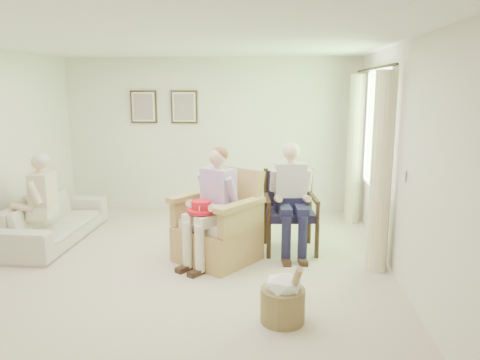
{
  "coord_description": "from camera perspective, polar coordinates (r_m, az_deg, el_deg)",
  "views": [
    {
      "loc": [
        1.17,
        -5.15,
        2.12
      ],
      "look_at": [
        0.71,
        0.17,
        1.05
      ],
      "focal_mm": 35.0,
      "sensor_mm": 36.0,
      "label": 1
    }
  ],
  "objects": [
    {
      "name": "wood_armchair",
      "position": [
        6.19,
        6.15,
        -3.37
      ],
      "size": [
        0.66,
        0.62,
        1.02
      ],
      "rotation": [
        0.0,
        0.0,
        0.11
      ],
      "color": "black",
      "rests_on": "ground"
    },
    {
      "name": "curtain_right",
      "position": [
        7.48,
        13.8,
        3.56
      ],
      "size": [
        0.34,
        0.34,
        2.3
      ],
      "primitive_type": "cylinder",
      "color": "beige",
      "rests_on": "ground"
    },
    {
      "name": "back_wall",
      "position": [
        8.03,
        -3.53,
        5.45
      ],
      "size": [
        5.0,
        0.04,
        2.6
      ],
      "primitive_type": "cube",
      "color": "silver",
      "rests_on": "ground"
    },
    {
      "name": "front_wall",
      "position": [
        2.79,
        -20.31,
        -6.51
      ],
      "size": [
        5.0,
        0.04,
        2.6
      ],
      "primitive_type": "cube",
      "color": "silver",
      "rests_on": "ground"
    },
    {
      "name": "person_sofa",
      "position": [
        6.63,
        -23.36,
        -1.9
      ],
      "size": [
        0.42,
        0.62,
        1.25
      ],
      "rotation": [
        0.0,
        0.0,
        -1.45
      ],
      "color": "beige",
      "rests_on": "ground"
    },
    {
      "name": "curtain_left",
      "position": [
        5.58,
        16.82,
        0.82
      ],
      "size": [
        0.34,
        0.34,
        2.3
      ],
      "primitive_type": "cylinder",
      "color": "beige",
      "rests_on": "ground"
    },
    {
      "name": "framed_print_right",
      "position": [
        8.03,
        -6.82,
        8.83
      ],
      "size": [
        0.45,
        0.05,
        0.55
      ],
      "color": "#382114",
      "rests_on": "back_wall"
    },
    {
      "name": "hatbox",
      "position": [
        4.41,
        5.27,
        -14.07
      ],
      "size": [
        0.42,
        0.42,
        0.6
      ],
      "color": "#9D8255",
      "rests_on": "ground"
    },
    {
      "name": "person_wicker",
      "position": [
        5.55,
        -2.99,
        -2.2
      ],
      "size": [
        0.4,
        0.62,
        1.39
      ],
      "rotation": [
        0.0,
        0.0,
        -0.6
      ],
      "color": "beige",
      "rests_on": "ground"
    },
    {
      "name": "floor",
      "position": [
        5.69,
        -7.47,
        -10.65
      ],
      "size": [
        5.5,
        5.5,
        0.0
      ],
      "primitive_type": "plane",
      "color": "#C2B09C",
      "rests_on": "ground"
    },
    {
      "name": "framed_print_left",
      "position": [
        8.2,
        -11.67,
        8.73
      ],
      "size": [
        0.45,
        0.05,
        0.55
      ],
      "color": "#382114",
      "rests_on": "back_wall"
    },
    {
      "name": "ceiling",
      "position": [
        5.3,
        -8.22,
        16.41
      ],
      "size": [
        5.0,
        5.5,
        0.02
      ],
      "primitive_type": "cube",
      "color": "white",
      "rests_on": "back_wall"
    },
    {
      "name": "red_hat",
      "position": [
        5.45,
        -4.74,
        -3.4
      ],
      "size": [
        0.33,
        0.33,
        0.14
      ],
      "color": "red",
      "rests_on": "person_wicker"
    },
    {
      "name": "sofa",
      "position": [
        7.02,
        -21.77,
        -4.58
      ],
      "size": [
        2.01,
        0.79,
        0.59
      ],
      "primitive_type": "imported",
      "rotation": [
        0.0,
        0.0,
        1.57
      ],
      "color": "beige",
      "rests_on": "ground"
    },
    {
      "name": "right_wall",
      "position": [
        5.38,
        19.15,
        1.93
      ],
      "size": [
        0.04,
        5.5,
        2.6
      ],
      "primitive_type": "cube",
      "color": "silver",
      "rests_on": "ground"
    },
    {
      "name": "person_dark",
      "position": [
        5.96,
        6.23,
        -1.32
      ],
      "size": [
        0.4,
        0.62,
        1.39
      ],
      "rotation": [
        0.0,
        0.0,
        0.11
      ],
      "color": "#1A1938",
      "rests_on": "ground"
    },
    {
      "name": "wicker_armchair",
      "position": [
        5.82,
        -2.75,
        -6.32
      ],
      "size": [
        0.88,
        0.87,
        1.12
      ],
      "rotation": [
        0.0,
        0.0,
        -0.6
      ],
      "color": "tan",
      "rests_on": "ground"
    },
    {
      "name": "window",
      "position": [
        6.5,
        16.46,
        6.15
      ],
      "size": [
        0.13,
        2.5,
        1.63
      ],
      "color": "#2D6B23",
      "rests_on": "right_wall"
    }
  ]
}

